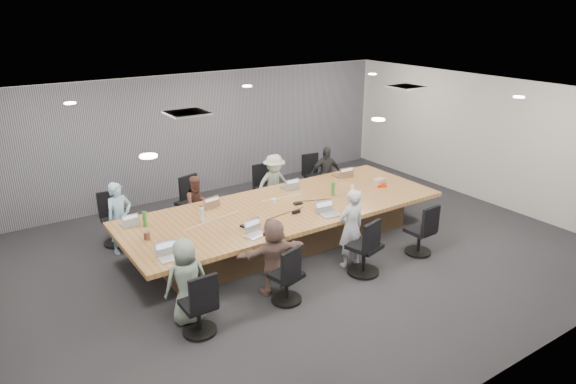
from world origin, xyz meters
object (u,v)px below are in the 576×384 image
chair_1 (191,207)px  bottle_green_right (333,189)px  mug_brown (147,236)px  person_5 (274,256)px  stapler (296,212)px  chair_5 (286,280)px  laptop_6 (331,215)px  snack_packet (381,186)px  person_1 (198,205)px  laptop_1 (210,205)px  bottle_green_left (145,219)px  conference_table (285,223)px  canvas_bag (379,182)px  person_2 (274,184)px  chair_2 (266,192)px  laptop_3 (341,175)px  chair_3 (316,180)px  chair_7 (419,235)px  chair_0 (116,225)px  laptop_5 (255,235)px  chair_6 (364,251)px  laptop_2 (289,187)px  laptop_4 (171,258)px  bottle_clear (202,215)px  laptop_0 (129,223)px  person_6 (351,228)px  chair_4 (198,309)px  person_4 (187,281)px  person_0 (120,218)px

chair_1 → bottle_green_right: bottle_green_right is taller
chair_1 → mug_brown: size_ratio=6.84×
person_5 → stapler: size_ratio=7.50×
chair_5 → laptop_6: laptop_6 is taller
snack_packet → person_1: bearing=155.4°
laptop_1 → bottle_green_left: bearing=1.9°
conference_table → canvas_bag: (2.25, -0.10, 0.41)m
person_1 → mug_brown: 1.97m
bottle_green_left → mug_brown: size_ratio=2.24×
person_2 → snack_packet: size_ratio=6.83×
chair_2 → laptop_3: laptop_3 is taller
chair_3 → chair_7: chair_3 is taller
bottle_green_right → mug_brown: bottle_green_right is taller
chair_0 → chair_7: bearing=145.3°
chair_7 → laptop_5: (-2.86, 0.90, 0.38)m
chair_6 → laptop_2: 2.53m
chair_5 → laptop_3: laptop_3 is taller
chair_5 → laptop_2: (1.72, 2.50, 0.38)m
laptop_4 → conference_table: bearing=17.9°
chair_6 → laptop_6: (0.00, 0.90, 0.34)m
chair_1 → conference_table: bearing=107.8°
laptop_4 → bottle_clear: bearing=46.7°
laptop_4 → person_5: person_5 is taller
chair_3 → mug_brown: size_ratio=6.39×
chair_6 → chair_7: bearing=-14.5°
laptop_0 → person_6: 3.76m
chair_4 → person_5: (1.43, 0.35, 0.24)m
mug_brown → snack_packet: size_ratio=0.63×
laptop_6 → mug_brown: bearing=172.1°
laptop_0 → person_5: person_5 is taller
person_4 → mug_brown: size_ratio=10.59×
person_6 → mug_brown: bearing=-22.6°
chair_2 → person_2: (0.00, -0.35, 0.29)m
conference_table → chair_6: chair_6 is taller
laptop_5 → snack_packet: bearing=-4.7°
mug_brown → chair_6: bearing=-29.8°
chair_4 → laptop_5: size_ratio=2.22×
laptop_5 → bottle_green_right: bottle_green_right is taller
chair_6 → laptop_5: chair_6 is taller
chair_0 → bottle_clear: (1.08, -1.49, 0.47)m
chair_4 → laptop_0: (-0.11, 2.50, 0.38)m
chair_5 → chair_6: bearing=-15.2°
chair_3 → person_6: bearing=70.3°
person_0 → chair_0: bearing=76.1°
chair_6 → chair_7: chair_6 is taller
person_1 → bottle_green_right: bearing=-32.4°
chair_1 → person_2: person_2 is taller
person_5 → bottle_clear: size_ratio=5.04×
chair_5 → chair_7: size_ratio=0.99×
chair_6 → bottle_green_left: size_ratio=3.09×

